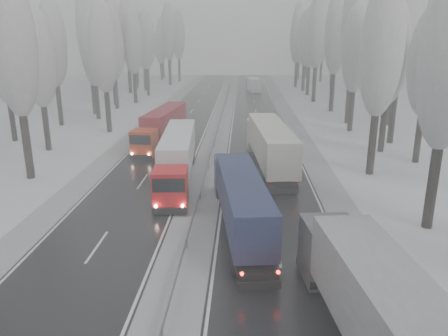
# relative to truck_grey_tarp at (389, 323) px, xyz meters

# --- Properties ---
(carriageway_right) EXTENTS (7.50, 200.00, 0.03)m
(carriageway_right) POSITION_rel_truck_grey_tarp_xyz_m (-2.96, 27.71, -2.37)
(carriageway_right) COLOR black
(carriageway_right) RESTS_ON ground
(carriageway_left) EXTENTS (7.50, 200.00, 0.03)m
(carriageway_left) POSITION_rel_truck_grey_tarp_xyz_m (-13.46, 27.71, -2.37)
(carriageway_left) COLOR black
(carriageway_left) RESTS_ON ground
(median_slush) EXTENTS (3.00, 200.00, 0.04)m
(median_slush) POSITION_rel_truck_grey_tarp_xyz_m (-8.21, 27.71, -2.37)
(median_slush) COLOR #A8ABB0
(median_slush) RESTS_ON ground
(shoulder_right) EXTENTS (2.40, 200.00, 0.04)m
(shoulder_right) POSITION_rel_truck_grey_tarp_xyz_m (1.99, 27.71, -2.37)
(shoulder_right) COLOR #A8ABB0
(shoulder_right) RESTS_ON ground
(shoulder_left) EXTENTS (2.40, 200.00, 0.04)m
(shoulder_left) POSITION_rel_truck_grey_tarp_xyz_m (-18.41, 27.71, -2.37)
(shoulder_left) COLOR #A8ABB0
(shoulder_left) RESTS_ON ground
(median_guardrail) EXTENTS (0.12, 200.00, 0.76)m
(median_guardrail) POSITION_rel_truck_grey_tarp_xyz_m (-8.21, 27.69, -1.79)
(median_guardrail) COLOR slate
(median_guardrail) RESTS_ON ground
(tree_18) EXTENTS (3.60, 3.60, 16.58)m
(tree_18) POSITION_rel_truck_grey_tarp_xyz_m (6.30, 24.74, 8.31)
(tree_18) COLOR black
(tree_18) RESTS_ON ground
(tree_19) EXTENTS (3.60, 3.60, 14.57)m
(tree_19) POSITION_rel_truck_grey_tarp_xyz_m (11.81, 28.74, 7.03)
(tree_19) COLOR black
(tree_19) RESTS_ON ground
(tree_20) EXTENTS (3.60, 3.60, 15.71)m
(tree_20) POSITION_rel_truck_grey_tarp_xyz_m (9.69, 32.87, 7.76)
(tree_20) COLOR black
(tree_20) RESTS_ON ground
(tree_21) EXTENTS (3.60, 3.60, 18.62)m
(tree_21) POSITION_rel_truck_grey_tarp_xyz_m (11.91, 36.87, 9.62)
(tree_21) COLOR black
(tree_21) RESTS_ON ground
(tree_22) EXTENTS (3.60, 3.60, 15.86)m
(tree_22) POSITION_rel_truck_grey_tarp_xyz_m (8.81, 43.31, 7.86)
(tree_22) COLOR black
(tree_22) RESTS_ON ground
(tree_23) EXTENTS (3.60, 3.60, 13.55)m
(tree_23) POSITION_rel_truck_grey_tarp_xyz_m (15.10, 47.31, 6.38)
(tree_23) COLOR black
(tree_23) RESTS_ON ground
(tree_24) EXTENTS (3.60, 3.60, 20.49)m
(tree_24) POSITION_rel_truck_grey_tarp_xyz_m (9.69, 48.73, 10.80)
(tree_24) COLOR black
(tree_24) RESTS_ON ground
(tree_25) EXTENTS (3.60, 3.60, 19.44)m
(tree_25) POSITION_rel_truck_grey_tarp_xyz_m (16.60, 52.73, 10.14)
(tree_25) COLOR black
(tree_25) RESTS_ON ground
(tree_26) EXTENTS (3.60, 3.60, 18.78)m
(tree_26) POSITION_rel_truck_grey_tarp_xyz_m (9.35, 58.98, 9.72)
(tree_26) COLOR black
(tree_26) RESTS_ON ground
(tree_27) EXTENTS (3.60, 3.60, 17.62)m
(tree_27) POSITION_rel_truck_grey_tarp_xyz_m (16.50, 62.98, 8.98)
(tree_27) COLOR black
(tree_27) RESTS_ON ground
(tree_28) EXTENTS (3.60, 3.60, 19.62)m
(tree_28) POSITION_rel_truck_grey_tarp_xyz_m (8.13, 69.66, 10.25)
(tree_28) COLOR black
(tree_28) RESTS_ON ground
(tree_29) EXTENTS (3.60, 3.60, 18.11)m
(tree_29) POSITION_rel_truck_grey_tarp_xyz_m (15.50, 73.66, 9.29)
(tree_29) COLOR black
(tree_29) RESTS_ON ground
(tree_30) EXTENTS (3.60, 3.60, 17.86)m
(tree_30) POSITION_rel_truck_grey_tarp_xyz_m (8.35, 79.41, 9.13)
(tree_30) COLOR black
(tree_30) RESTS_ON ground
(tree_31) EXTENTS (3.60, 3.60, 18.58)m
(tree_31) POSITION_rel_truck_grey_tarp_xyz_m (14.27, 83.41, 9.59)
(tree_31) COLOR black
(tree_31) RESTS_ON ground
(tree_32) EXTENTS (3.60, 3.60, 17.33)m
(tree_32) POSITION_rel_truck_grey_tarp_xyz_m (8.42, 86.92, 8.79)
(tree_32) COLOR black
(tree_32) RESTS_ON ground
(tree_33) EXTENTS (3.60, 3.60, 14.33)m
(tree_33) POSITION_rel_truck_grey_tarp_xyz_m (11.56, 90.92, 6.88)
(tree_33) COLOR black
(tree_33) RESTS_ON ground
(tree_34) EXTENTS (3.60, 3.60, 17.63)m
(tree_34) POSITION_rel_truck_grey_tarp_xyz_m (7.52, 94.02, 8.98)
(tree_34) COLOR black
(tree_34) RESTS_ON ground
(tree_35) EXTENTS (3.60, 3.60, 18.25)m
(tree_35) POSITION_rel_truck_grey_tarp_xyz_m (16.73, 98.02, 9.38)
(tree_35) COLOR black
(tree_35) RESTS_ON ground
(tree_36) EXTENTS (3.60, 3.60, 20.23)m
(tree_36) POSITION_rel_truck_grey_tarp_xyz_m (8.83, 103.87, 10.63)
(tree_36) COLOR black
(tree_36) RESTS_ON ground
(tree_37) EXTENTS (3.60, 3.60, 16.37)m
(tree_37) POSITION_rel_truck_grey_tarp_xyz_m (15.81, 107.87, 8.18)
(tree_37) COLOR black
(tree_37) RESTS_ON ground
(tree_38) EXTENTS (3.60, 3.60, 17.97)m
(tree_38) POSITION_rel_truck_grey_tarp_xyz_m (10.52, 114.43, 9.20)
(tree_38) COLOR black
(tree_38) RESTS_ON ground
(tree_39) EXTENTS (3.60, 3.60, 16.19)m
(tree_39) POSITION_rel_truck_grey_tarp_xyz_m (13.34, 118.43, 8.06)
(tree_39) COLOR black
(tree_39) RESTS_ON ground
(tree_58) EXTENTS (3.60, 3.60, 17.21)m
(tree_58) POSITION_rel_truck_grey_tarp_xyz_m (-23.34, 22.27, 8.72)
(tree_58) COLOR black
(tree_58) RESTS_ON ground
(tree_60) EXTENTS (3.60, 3.60, 14.84)m
(tree_60) POSITION_rel_truck_grey_tarp_xyz_m (-25.96, 31.91, 7.20)
(tree_60) COLOR black
(tree_60) RESTS_ON ground
(tree_61) EXTENTS (3.60, 3.60, 13.95)m
(tree_61) POSITION_rel_truck_grey_tarp_xyz_m (-31.73, 35.91, 6.63)
(tree_61) COLOR black
(tree_61) RESTS_ON ground
(tree_62) EXTENTS (3.60, 3.60, 16.04)m
(tree_62) POSITION_rel_truck_grey_tarp_xyz_m (-22.15, 41.43, 7.97)
(tree_62) COLOR black
(tree_62) RESTS_ON ground
(tree_63) EXTENTS (3.60, 3.60, 16.88)m
(tree_63) POSITION_rel_truck_grey_tarp_xyz_m (-30.06, 45.43, 8.51)
(tree_63) COLOR black
(tree_63) RESTS_ON ground
(tree_64) EXTENTS (3.60, 3.60, 15.42)m
(tree_64) POSITION_rel_truck_grey_tarp_xyz_m (-26.47, 50.42, 7.57)
(tree_64) COLOR black
(tree_64) RESTS_ON ground
(tree_65) EXTENTS (3.60, 3.60, 19.48)m
(tree_65) POSITION_rel_truck_grey_tarp_xyz_m (-28.26, 54.42, 10.16)
(tree_65) COLOR black
(tree_65) RESTS_ON ground
(tree_66) EXTENTS (3.60, 3.60, 15.23)m
(tree_66) POSITION_rel_truck_grey_tarp_xyz_m (-26.37, 60.05, 7.45)
(tree_66) COLOR black
(tree_66) RESTS_ON ground
(tree_67) EXTENTS (3.60, 3.60, 17.09)m
(tree_67) POSITION_rel_truck_grey_tarp_xyz_m (-27.76, 64.05, 8.64)
(tree_67) COLOR black
(tree_67) RESTS_ON ground
(tree_68) EXTENTS (3.60, 3.60, 16.65)m
(tree_68) POSITION_rel_truck_grey_tarp_xyz_m (-24.79, 66.82, 8.36)
(tree_68) COLOR black
(tree_68) RESTS_ON ground
(tree_69) EXTENTS (3.60, 3.60, 19.35)m
(tree_69) POSITION_rel_truck_grey_tarp_xyz_m (-29.63, 70.82, 10.07)
(tree_69) COLOR black
(tree_69) RESTS_ON ground
(tree_70) EXTENTS (3.60, 3.60, 17.09)m
(tree_70) POSITION_rel_truck_grey_tarp_xyz_m (-24.54, 76.90, 8.64)
(tree_70) COLOR black
(tree_70) RESTS_ON ground
(tree_71) EXTENTS (3.60, 3.60, 19.61)m
(tree_71) POSITION_rel_truck_grey_tarp_xyz_m (-29.30, 80.90, 10.24)
(tree_71) COLOR black
(tree_71) RESTS_ON ground
(tree_72) EXTENTS (3.60, 3.60, 15.11)m
(tree_72) POSITION_rel_truck_grey_tarp_xyz_m (-27.14, 86.24, 7.38)
(tree_72) COLOR black
(tree_72) RESTS_ON ground
(tree_73) EXTENTS (3.60, 3.60, 17.22)m
(tree_73) POSITION_rel_truck_grey_tarp_xyz_m (-30.03, 90.24, 8.72)
(tree_73) COLOR black
(tree_73) RESTS_ON ground
(tree_74) EXTENTS (3.60, 3.60, 19.68)m
(tree_74) POSITION_rel_truck_grey_tarp_xyz_m (-23.28, 97.03, 10.29)
(tree_74) COLOR black
(tree_74) RESTS_ON ground
(tree_75) EXTENTS (3.60, 3.60, 18.60)m
(tree_75) POSITION_rel_truck_grey_tarp_xyz_m (-32.41, 101.03, 9.60)
(tree_75) COLOR black
(tree_75) RESTS_ON ground
(tree_76) EXTENTS (3.60, 3.60, 18.55)m
(tree_76) POSITION_rel_truck_grey_tarp_xyz_m (-22.26, 106.43, 9.57)
(tree_76) COLOR black
(tree_76) RESTS_ON ground
(tree_77) EXTENTS (3.60, 3.60, 14.32)m
(tree_77) POSITION_rel_truck_grey_tarp_xyz_m (-27.87, 110.43, 6.87)
(tree_77) COLOR black
(tree_77) RESTS_ON ground
(tree_78) EXTENTS (3.60, 3.60, 19.55)m
(tree_78) POSITION_rel_truck_grey_tarp_xyz_m (-25.77, 113.02, 10.21)
(tree_78) COLOR black
(tree_78) RESTS_ON ground
(tree_79) EXTENTS (3.60, 3.60, 17.07)m
(tree_79) POSITION_rel_truck_grey_tarp_xyz_m (-28.54, 117.02, 8.63)
(tree_79) COLOR black
(tree_79) RESTS_ON ground
(truck_grey_tarp) EXTENTS (4.27, 16.07, 4.09)m
(truck_grey_tarp) POSITION_rel_truck_grey_tarp_xyz_m (0.00, 0.00, 0.00)
(truck_grey_tarp) COLOR #444348
(truck_grey_tarp) RESTS_ON ground
(truck_blue_box) EXTENTS (4.07, 14.48, 3.68)m
(truck_blue_box) POSITION_rel_truck_grey_tarp_xyz_m (-5.18, 12.79, -0.24)
(truck_blue_box) COLOR navy
(truck_blue_box) RESTS_ON ground
(truck_cream_box) EXTENTS (4.06, 16.67, 4.24)m
(truck_cream_box) POSITION_rel_truck_grey_tarp_xyz_m (-2.62, 25.96, 0.09)
(truck_cream_box) COLOR #B7B5A2
(truck_cream_box) RESTS_ON ground
(box_truck_distant) EXTENTS (3.30, 8.23, 2.99)m
(box_truck_distant) POSITION_rel_truck_grey_tarp_xyz_m (-2.76, 85.05, -0.86)
(box_truck_distant) COLOR silver
(box_truck_distant) RESTS_ON ground
(truck_red_white) EXTENTS (3.43, 15.25, 3.88)m
(truck_red_white) POSITION_rel_truck_grey_tarp_xyz_m (-10.52, 22.30, -0.12)
(truck_red_white) COLOR red
(truck_red_white) RESTS_ON ground
(truck_red_red) EXTENTS (3.73, 14.66, 3.73)m
(truck_red_red) POSITION_rel_truck_grey_tarp_xyz_m (-14.19, 35.78, -0.21)
(truck_red_red) COLOR red
(truck_red_red) RESTS_ON ground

